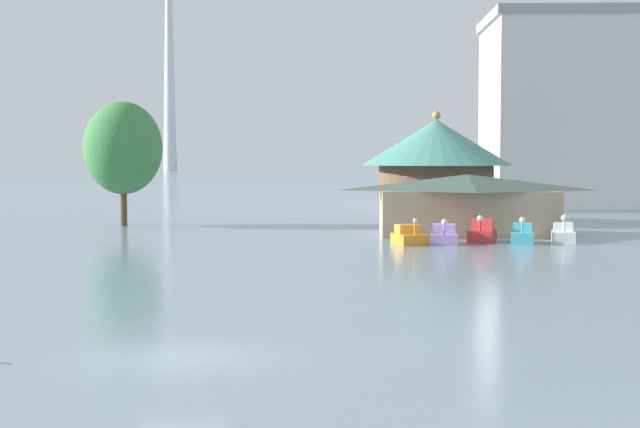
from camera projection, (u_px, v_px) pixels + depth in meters
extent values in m
plane|color=gray|center=(179.00, 358.00, 25.33)|extent=(2000.00, 2000.00, 0.00)
cube|color=orange|center=(409.00, 239.00, 58.59)|extent=(2.30, 2.80, 0.66)
cube|color=gold|center=(408.00, 229.00, 58.85)|extent=(1.68, 1.45, 0.57)
cylinder|color=orange|center=(415.00, 229.00, 57.62)|extent=(0.14, 0.14, 0.75)
sphere|color=white|center=(415.00, 221.00, 57.59)|extent=(0.28, 0.28, 0.28)
cube|color=#B299D8|center=(444.00, 239.00, 58.62)|extent=(1.87, 2.64, 0.67)
cube|color=#C8ADF0|center=(444.00, 229.00, 58.89)|extent=(1.51, 1.25, 0.57)
cylinder|color=#B299D8|center=(444.00, 230.00, 57.59)|extent=(0.14, 0.14, 0.61)
sphere|color=white|center=(444.00, 222.00, 57.56)|extent=(0.37, 0.37, 0.37)
cube|color=red|center=(482.00, 236.00, 59.98)|extent=(2.17, 2.67, 0.79)
cube|color=#E8423C|center=(483.00, 224.00, 60.21)|extent=(1.58, 1.38, 0.68)
cylinder|color=red|center=(480.00, 226.00, 59.06)|extent=(0.14, 0.14, 0.61)
sphere|color=white|center=(480.00, 218.00, 59.03)|extent=(0.39, 0.39, 0.39)
cube|color=#4CB7CC|center=(522.00, 238.00, 59.12)|extent=(1.87, 2.79, 0.74)
cube|color=#5DCDE2|center=(523.00, 227.00, 59.39)|extent=(1.39, 1.36, 0.51)
cylinder|color=#4CB7CC|center=(522.00, 228.00, 58.08)|extent=(0.14, 0.14, 0.60)
sphere|color=white|center=(522.00, 220.00, 58.05)|extent=(0.39, 0.39, 0.39)
cube|color=white|center=(563.00, 237.00, 59.96)|extent=(1.95, 3.14, 0.71)
cube|color=white|center=(563.00, 227.00, 60.28)|extent=(1.44, 1.52, 0.53)
cylinder|color=white|center=(564.00, 227.00, 58.78)|extent=(0.14, 0.14, 0.73)
sphere|color=white|center=(564.00, 218.00, 58.74)|extent=(0.39, 0.39, 0.39)
cube|color=tan|center=(467.00, 213.00, 65.56)|extent=(12.08, 6.06, 3.13)
pyramid|color=#42564C|center=(467.00, 182.00, 65.43)|extent=(13.05, 6.96, 1.12)
cylinder|color=brown|center=(436.00, 194.00, 77.98)|extent=(9.51, 9.51, 4.78)
cone|color=teal|center=(436.00, 142.00, 77.72)|extent=(12.46, 12.46, 3.79)
sphere|color=#B7993D|center=(436.00, 115.00, 77.58)|extent=(0.70, 0.70, 0.70)
cylinder|color=brown|center=(124.00, 210.00, 74.22)|extent=(0.53, 0.53, 2.52)
ellipsoid|color=#3D7F42|center=(123.00, 148.00, 73.93)|extent=(6.20, 6.20, 7.33)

